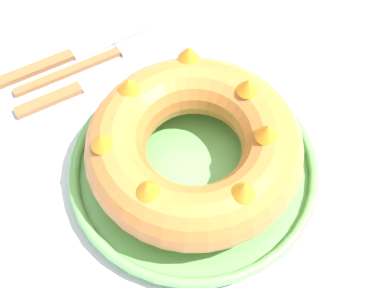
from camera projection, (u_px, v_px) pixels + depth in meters
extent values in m
cube|color=silver|center=(168.00, 192.00, 0.63)|extent=(1.37, 1.29, 0.03)
cylinder|color=#6BB760|center=(192.00, 168.00, 0.62)|extent=(0.27, 0.27, 0.01)
torus|color=#6BB760|center=(192.00, 162.00, 0.61)|extent=(0.29, 0.29, 0.01)
torus|color=#C67538|center=(192.00, 144.00, 0.58)|extent=(0.24, 0.24, 0.07)
cone|color=orange|center=(248.00, 85.00, 0.57)|extent=(0.03, 0.03, 0.02)
cone|color=orange|center=(188.00, 52.00, 0.60)|extent=(0.03, 0.03, 0.02)
cone|color=orange|center=(129.00, 84.00, 0.57)|extent=(0.03, 0.03, 0.02)
cone|color=orange|center=(102.00, 140.00, 0.53)|extent=(0.03, 0.03, 0.02)
cone|color=orange|center=(147.00, 188.00, 0.51)|extent=(0.03, 0.03, 0.02)
cone|color=orange|center=(244.00, 189.00, 0.50)|extent=(0.03, 0.03, 0.02)
cone|color=orange|center=(267.00, 131.00, 0.54)|extent=(0.03, 0.03, 0.02)
cube|color=#936038|center=(68.00, 72.00, 0.70)|extent=(0.01, 0.15, 0.01)
cube|color=silver|center=(139.00, 43.00, 0.73)|extent=(0.02, 0.06, 0.01)
cube|color=#936038|center=(36.00, 69.00, 0.71)|extent=(0.02, 0.10, 0.01)
cube|color=silver|center=(116.00, 37.00, 0.74)|extent=(0.02, 0.13, 0.00)
cube|color=#936038|center=(49.00, 100.00, 0.68)|extent=(0.02, 0.09, 0.01)
cube|color=silver|center=(119.00, 71.00, 0.70)|extent=(0.02, 0.11, 0.00)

